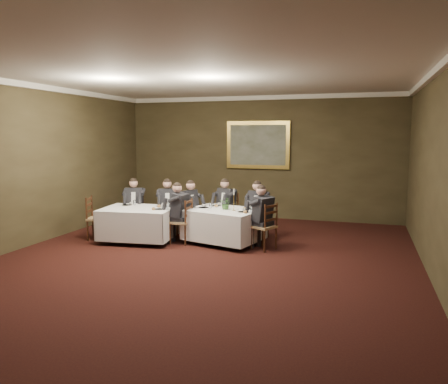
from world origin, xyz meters
The scene contains 28 objects.
ground centered at (0.00, 0.00, 0.00)m, with size 10.00×10.00×0.00m, color black.
ceiling centered at (0.00, 0.00, 3.50)m, with size 8.00×10.00×0.10m, color silver.
back_wall centered at (0.00, 5.00, 1.75)m, with size 8.00×0.10×3.50m, color #342D1A.
left_wall centered at (-4.00, 0.00, 1.75)m, with size 0.10×10.00×3.50m, color #342D1A.
right_wall centered at (4.00, 0.00, 1.75)m, with size 0.10×10.00×3.50m, color #342D1A.
crown_molding centered at (0.00, 0.00, 3.44)m, with size 8.00×10.00×0.12m.
table_main centered at (-0.04, 1.74, 0.45)m, with size 1.85×1.58×0.67m.
table_second centered at (-1.94, 1.32, 0.45)m, with size 1.73×1.39×0.67m.
chair_main_backleft centered at (-0.24, 2.63, 0.28)m, with size 0.57×0.56×1.00m.
diner_main_backleft centered at (-0.25, 2.62, 0.51)m, with size 0.56×0.60×1.35m.
chair_main_backright centered at (0.58, 2.42, 0.28)m, with size 0.48×0.47×1.00m.
diner_main_backright centered at (0.58, 2.41, 0.51)m, with size 0.45×0.52×1.35m.
chair_main_endleft centered at (-1.01, 1.99, 0.28)m, with size 0.54×0.55×1.00m.
diner_main_endleft centered at (-1.00, 1.99, 0.51)m, with size 0.58×0.53×1.35m.
chair_main_endright centered at (0.93, 1.48, 0.28)m, with size 0.57×0.58×1.00m.
diner_main_endright centered at (0.92, 1.48, 0.51)m, with size 0.61×0.58×1.35m.
chair_sec_backleft centered at (-2.46, 2.09, 0.28)m, with size 0.55×0.54×1.00m.
diner_sec_backleft centered at (-2.45, 2.08, 0.51)m, with size 0.54×0.59×1.35m.
chair_sec_backright centered at (-1.61, 2.19, 0.28)m, with size 0.56×0.55×1.00m.
diner_sec_backright centered at (-1.60, 2.18, 0.51)m, with size 0.55×0.59×1.35m.
chair_sec_endright centered at (-0.93, 1.44, 0.28)m, with size 0.42×0.44×1.00m.
diner_sec_endright centered at (-0.95, 1.44, 0.51)m, with size 0.48×0.42×1.35m.
chair_sec_endleft centered at (-2.94, 1.21, 0.28)m, with size 0.53×0.54×1.00m.
centerpiece centered at (0.01, 1.74, 0.91)m, with size 0.26×0.23×0.29m, color #2D5926.
candlestick centered at (0.21, 1.66, 0.95)m, with size 0.07×0.07×0.50m.
place_setting_table_main centered at (-0.31, 2.19, 0.80)m, with size 0.33×0.31×0.14m.
place_setting_table_second centered at (-2.35, 1.63, 0.80)m, with size 0.33×0.31×0.14m.
painting centered at (-0.04, 4.94, 2.11)m, with size 1.84×0.09×1.36m.
Camera 1 is at (2.86, -7.33, 2.40)m, focal length 35.00 mm.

